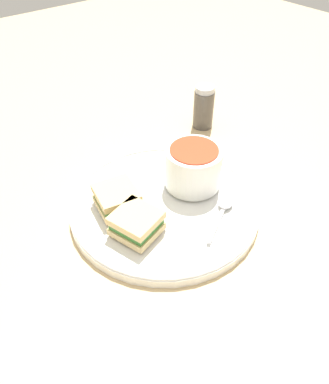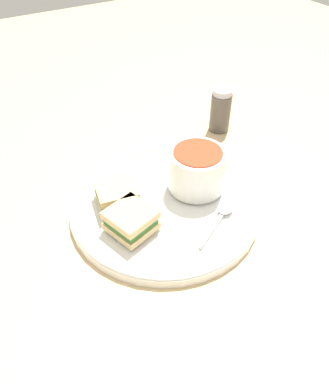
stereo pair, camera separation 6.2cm
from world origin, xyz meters
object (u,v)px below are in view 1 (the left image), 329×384
at_px(sandwich_half_near, 117,198).
at_px(salt_shaker, 204,107).
at_px(soup_bowl, 193,167).
at_px(sandwich_half_far, 136,223).
at_px(spoon, 224,206).

height_order(sandwich_half_near, salt_shaker, salt_shaker).
bearing_deg(sandwich_half_near, salt_shaker, 20.94).
distance_m(sandwich_half_near, salt_shaker, 0.33).
bearing_deg(soup_bowl, sandwich_half_near, 166.17).
relative_size(soup_bowl, sandwich_half_far, 1.20).
xyz_separation_m(soup_bowl, salt_shaker, (0.17, 0.15, -0.01)).
height_order(spoon, sandwich_half_near, sandwich_half_near).
height_order(spoon, salt_shaker, salt_shaker).
distance_m(soup_bowl, sandwich_half_near, 0.14).
xyz_separation_m(sandwich_half_near, salt_shaker, (0.31, 0.12, 0.01)).
bearing_deg(spoon, salt_shaker, 25.83).
bearing_deg(sandwich_half_near, soup_bowl, -13.83).
relative_size(spoon, sandwich_half_near, 1.35).
xyz_separation_m(soup_bowl, sandwich_half_far, (-0.14, -0.03, -0.02)).
bearing_deg(salt_shaker, soup_bowl, -138.31).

